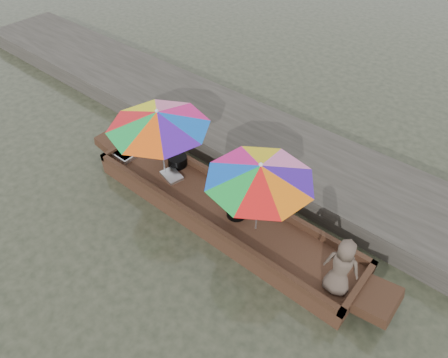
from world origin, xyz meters
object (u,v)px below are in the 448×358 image
Objects in this scene: umbrella_bow at (161,143)px; boat_hull at (221,213)px; tray_crayfish at (124,156)px; vendor at (341,267)px; supply_bag at (221,187)px; umbrella_stern at (258,198)px; tray_scallop at (172,175)px; cooking_pot at (177,161)px; charcoal_grill at (236,212)px.

boat_hull is at bearing 0.00° from umbrella_bow.
vendor is (5.08, 0.02, 0.52)m from tray_crayfish.
umbrella_stern is (1.08, -0.32, 0.65)m from supply_bag.
umbrella_bow is at bearing -178.24° from tray_scallop.
umbrella_stern is (2.34, 0.00, 0.00)m from umbrella_bow.
cooking_pot is 0.36× the size of vendor.
cooking_pot is 1.21m from tray_crayfish.
tray_scallop is at bearing 9.99° from tray_crayfish.
umbrella_stern is (0.47, -0.03, 0.69)m from charcoal_grill.
supply_bag is at bearing 14.03° from umbrella_bow.
charcoal_grill is at bearing 4.70° from tray_crayfish.
tray_crayfish is at bearing -9.89° from vendor.
charcoal_grill is 2.22m from vendor.
supply_bag reaches higher than cooking_pot.
supply_bag is 0.25× the size of vendor.
tray_crayfish reaches higher than boat_hull.
boat_hull is at bearing 180.00° from umbrella_stern.
tray_crayfish is 2.38m from supply_bag.
vendor is 0.57× the size of umbrella_bow.
cooking_pot reaches higher than charcoal_grill.
cooking_pot is 0.22× the size of umbrella_stern.
vendor reaches higher than tray_crayfish.
tray_scallop reaches higher than boat_hull.
vendor is (4.01, -0.55, 0.46)m from cooking_pot.
umbrella_bow is at bearing -179.15° from charcoal_grill.
tray_crayfish is 3.48m from umbrella_stern.
umbrella_bow is (-1.27, -0.32, 0.65)m from supply_bag.
umbrella_bow reaches higher than charcoal_grill.
umbrella_bow is (-1.88, -0.03, 0.69)m from charcoal_grill.
cooking_pot is (-1.50, 0.36, 0.28)m from boat_hull.
umbrella_stern is at bearing 0.00° from umbrella_bow.
umbrella_stern reaches higher than tray_crayfish.
umbrella_bow reaches higher than cooking_pot.
umbrella_bow is (-4.03, 0.19, 0.21)m from vendor.
vendor reaches higher than boat_hull.
tray_crayfish is at bearing -176.41° from umbrella_stern.
cooking_pot is 1.89m from charcoal_grill.
charcoal_grill is 0.32× the size of vendor.
charcoal_grill is (0.36, 0.03, 0.26)m from boat_hull.
umbrella_stern is (-1.69, 0.19, 0.21)m from vendor.
umbrella_stern is at bearing -16.43° from supply_bag.
boat_hull is at bearing -14.45° from vendor.
cooking_pot is 0.20× the size of umbrella_bow.
boat_hull is 15.72× the size of charcoal_grill.
tray_crayfish is (-2.57, -0.21, 0.22)m from boat_hull.
vendor is (2.52, -0.19, 0.74)m from boat_hull.
umbrella_stern is at bearing 0.00° from boat_hull.
charcoal_grill is at bearing -10.11° from cooking_pot.
boat_hull is 12.61× the size of tray_crayfish.
boat_hull is at bearing -0.26° from tray_scallop.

